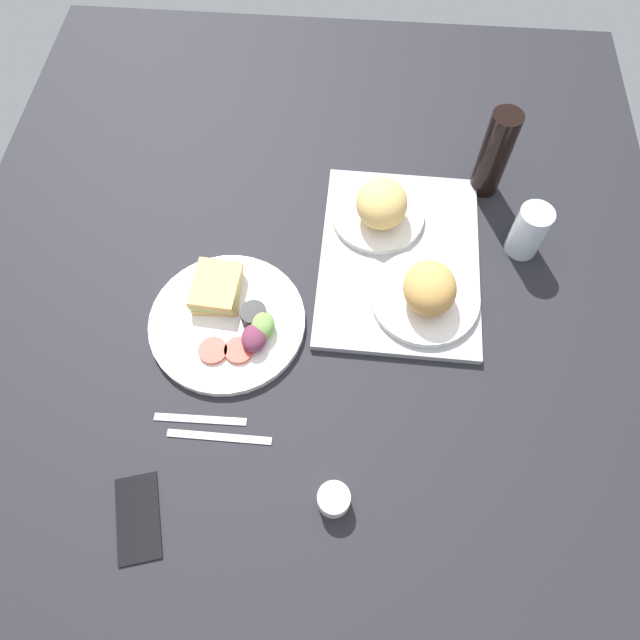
# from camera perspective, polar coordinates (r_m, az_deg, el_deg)

# --- Properties ---
(ground_plane) EXTENTS (1.90, 1.50, 0.03)m
(ground_plane) POSITION_cam_1_polar(r_m,az_deg,el_deg) (1.17, -1.39, -0.30)
(ground_plane) COLOR black
(serving_tray) EXTENTS (0.46, 0.34, 0.02)m
(serving_tray) POSITION_cam_1_polar(r_m,az_deg,el_deg) (1.23, 7.81, 6.00)
(serving_tray) COLOR #9EA0A3
(serving_tray) RESTS_ON ground_plane
(bread_plate_near) EXTENTS (0.20, 0.20, 0.10)m
(bread_plate_near) POSITION_cam_1_polar(r_m,az_deg,el_deg) (1.25, 5.96, 10.98)
(bread_plate_near) COLOR white
(bread_plate_near) RESTS_ON serving_tray
(bread_plate_far) EXTENTS (0.22, 0.22, 0.10)m
(bread_plate_far) POSITION_cam_1_polar(r_m,az_deg,el_deg) (1.15, 10.54, 2.73)
(bread_plate_far) COLOR white
(bread_plate_far) RESTS_ON serving_tray
(plate_with_salad) EXTENTS (0.31, 0.31, 0.05)m
(plate_with_salad) POSITION_cam_1_polar(r_m,az_deg,el_deg) (1.16, -8.91, 0.26)
(plate_with_salad) COLOR white
(plate_with_salad) RESTS_ON ground_plane
(drinking_glass) EXTENTS (0.07, 0.07, 0.12)m
(drinking_glass) POSITION_cam_1_polar(r_m,az_deg,el_deg) (1.27, 19.84, 8.23)
(drinking_glass) COLOR silver
(drinking_glass) RESTS_ON ground_plane
(soda_bottle) EXTENTS (0.06, 0.06, 0.21)m
(soda_bottle) POSITION_cam_1_polar(r_m,az_deg,el_deg) (1.33, 16.81, 15.39)
(soda_bottle) COLOR black
(soda_bottle) RESTS_ON ground_plane
(espresso_cup) EXTENTS (0.06, 0.06, 0.04)m
(espresso_cup) POSITION_cam_1_polar(r_m,az_deg,el_deg) (1.02, 1.35, -17.23)
(espresso_cup) COLOR silver
(espresso_cup) RESTS_ON ground_plane
(fork) EXTENTS (0.02, 0.17, 0.01)m
(fork) POSITION_cam_1_polar(r_m,az_deg,el_deg) (1.10, -11.70, -9.52)
(fork) COLOR #B7B7BC
(fork) RESTS_ON ground_plane
(knife) EXTENTS (0.02, 0.19, 0.01)m
(knife) POSITION_cam_1_polar(r_m,az_deg,el_deg) (1.08, -9.88, -11.25)
(knife) COLOR #B7B7BC
(knife) RESTS_ON ground_plane
(cell_phone) EXTENTS (0.16, 0.11, 0.01)m
(cell_phone) POSITION_cam_1_polar(r_m,az_deg,el_deg) (1.07, -17.49, -18.05)
(cell_phone) COLOR black
(cell_phone) RESTS_ON ground_plane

